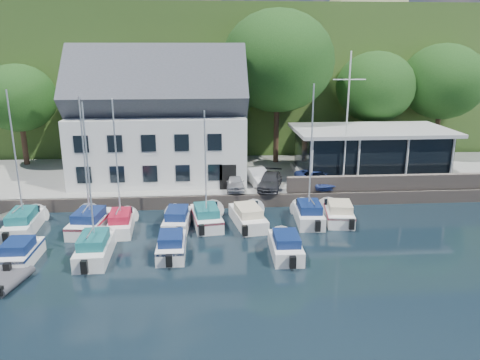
% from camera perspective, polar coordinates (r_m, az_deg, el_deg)
% --- Properties ---
extents(ground, '(180.00, 180.00, 0.00)m').
position_cam_1_polar(ground, '(25.80, 3.35, -11.41)').
color(ground, black).
rests_on(ground, ground).
extents(quay, '(60.00, 13.00, 1.00)m').
position_cam_1_polar(quay, '(41.88, 0.25, 0.27)').
color(quay, gray).
rests_on(quay, ground).
extents(quay_face, '(60.00, 0.30, 1.00)m').
position_cam_1_polar(quay_face, '(35.69, 1.06, -2.56)').
color(quay_face, '#6E6058').
rests_on(quay_face, ground).
extents(hillside, '(160.00, 75.00, 16.00)m').
position_cam_1_polar(hillside, '(84.83, -2.17, 13.40)').
color(hillside, '#28471A').
rests_on(hillside, ground).
extents(field_patch, '(50.00, 30.00, 0.30)m').
position_cam_1_polar(field_patch, '(93.45, 2.76, 18.64)').
color(field_patch, olive).
rests_on(field_patch, hillside).
extents(harbor_building, '(14.40, 8.20, 8.70)m').
position_cam_1_polar(harbor_building, '(39.91, -9.77, 6.39)').
color(harbor_building, silver).
rests_on(harbor_building, quay).
extents(club_pavilion, '(13.20, 7.20, 4.10)m').
position_cam_1_polar(club_pavilion, '(42.13, 15.53, 3.35)').
color(club_pavilion, black).
rests_on(club_pavilion, quay).
extents(seawall, '(18.00, 0.50, 1.20)m').
position_cam_1_polar(seawall, '(38.70, 19.00, -0.27)').
color(seawall, '#6E6058').
rests_on(seawall, quay).
extents(gangway, '(1.20, 6.00, 1.40)m').
position_cam_1_polar(gangway, '(36.37, -25.57, -4.68)').
color(gangway, silver).
rests_on(gangway, ground).
extents(car_silver, '(1.43, 3.49, 1.18)m').
position_cam_1_polar(car_silver, '(36.75, -0.64, -0.22)').
color(car_silver, '#ADADB2').
rests_on(car_silver, quay).
extents(car_white, '(2.35, 4.22, 1.32)m').
position_cam_1_polar(car_white, '(38.16, 2.07, 0.49)').
color(car_white, silver).
rests_on(car_white, quay).
extents(car_dgrey, '(2.66, 4.39, 1.19)m').
position_cam_1_polar(car_dgrey, '(37.07, 3.69, -0.11)').
color(car_dgrey, '#2C2D31').
rests_on(car_dgrey, quay).
extents(car_blue, '(2.51, 4.06, 1.30)m').
position_cam_1_polar(car_blue, '(38.12, 9.24, 0.25)').
color(car_blue, navy).
rests_on(car_blue, quay).
extents(flagpole, '(2.53, 0.20, 10.54)m').
position_cam_1_polar(flagpole, '(37.49, 12.90, 7.03)').
color(flagpole, silver).
rests_on(flagpole, quay).
extents(tree_0, '(6.86, 6.86, 9.37)m').
position_cam_1_polar(tree_0, '(48.27, -25.16, 7.16)').
color(tree_0, '#13350F').
rests_on(tree_0, quay).
extents(tree_1, '(6.76, 6.76, 9.24)m').
position_cam_1_polar(tree_1, '(46.85, -15.96, 7.74)').
color(tree_1, '#13350F').
rests_on(tree_1, quay).
extents(tree_2, '(7.74, 7.74, 10.58)m').
position_cam_1_polar(tree_2, '(45.68, -2.74, 8.99)').
color(tree_2, '#13350F').
rests_on(tree_2, quay).
extents(tree_3, '(10.40, 10.40, 14.22)m').
position_cam_1_polar(tree_3, '(44.66, 4.55, 11.14)').
color(tree_3, '#13350F').
rests_on(tree_3, quay).
extents(tree_4, '(7.65, 7.65, 10.46)m').
position_cam_1_polar(tree_4, '(48.50, 16.02, 8.73)').
color(tree_4, '#13350F').
rests_on(tree_4, quay).
extents(tree_5, '(8.18, 8.18, 11.19)m').
position_cam_1_polar(tree_5, '(51.24, 23.24, 8.84)').
color(tree_5, '#13350F').
rests_on(tree_5, quay).
extents(boat_r1_0, '(2.26, 6.83, 9.04)m').
position_cam_1_polar(boat_r1_0, '(33.25, -25.60, 1.65)').
color(boat_r1_0, white).
rests_on(boat_r1_0, ground).
extents(boat_r1_1, '(2.86, 6.33, 9.02)m').
position_cam_1_polar(boat_r1_1, '(31.70, -18.37, 1.76)').
color(boat_r1_1, white).
rests_on(boat_r1_1, ground).
extents(boat_r1_2, '(2.05, 5.90, 8.31)m').
position_cam_1_polar(boat_r1_2, '(31.24, -14.74, 1.18)').
color(boat_r1_2, white).
rests_on(boat_r1_2, ground).
extents(boat_r1_3, '(2.20, 5.82, 1.41)m').
position_cam_1_polar(boat_r1_3, '(31.97, -7.65, -4.57)').
color(boat_r1_3, white).
rests_on(boat_r1_3, ground).
extents(boat_r1_4, '(2.74, 6.15, 8.74)m').
position_cam_1_polar(boat_r1_4, '(31.15, -4.24, 2.04)').
color(boat_r1_4, white).
rests_on(boat_r1_4, ground).
extents(boat_r1_5, '(2.96, 6.61, 1.42)m').
position_cam_1_polar(boat_r1_5, '(32.22, 0.97, -4.26)').
color(boat_r1_5, white).
rests_on(boat_r1_5, ground).
extents(boat_r1_6, '(2.25, 5.94, 9.14)m').
position_cam_1_polar(boat_r1_6, '(31.93, 8.63, 2.61)').
color(boat_r1_6, white).
rests_on(boat_r1_6, ground).
extents(boat_r1_7, '(2.76, 5.65, 1.43)m').
position_cam_1_polar(boat_r1_7, '(33.58, 11.94, -3.75)').
color(boat_r1_7, white).
rests_on(boat_r1_7, ground).
extents(boat_r2_0, '(1.88, 4.95, 1.40)m').
position_cam_1_polar(boat_r2_0, '(29.54, -25.22, -7.84)').
color(boat_r2_0, white).
rests_on(boat_r2_0, ground).
extents(boat_r2_1, '(2.02, 6.36, 9.29)m').
position_cam_1_polar(boat_r2_1, '(27.34, -17.92, -0.10)').
color(boat_r2_1, white).
rests_on(boat_r2_1, ground).
extents(boat_r2_2, '(1.77, 5.11, 1.41)m').
position_cam_1_polar(boat_r2_2, '(28.02, -8.37, -7.66)').
color(boat_r2_2, white).
rests_on(boat_r2_2, ground).
extents(boat_r2_3, '(1.93, 5.56, 1.40)m').
position_cam_1_polar(boat_r2_3, '(27.85, 5.58, -7.72)').
color(boat_r2_3, white).
rests_on(boat_r2_3, ground).
extents(dinghy_1, '(2.28, 3.14, 0.66)m').
position_cam_1_polar(dinghy_1, '(27.31, -26.74, -10.83)').
color(dinghy_1, '#3A3A3F').
rests_on(dinghy_1, ground).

